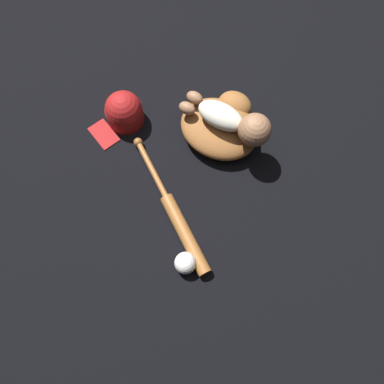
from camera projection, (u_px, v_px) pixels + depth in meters
ground_plane at (200, 139)px, 1.43m from camera, size 6.00×6.00×0.00m
baseball_glove at (222, 125)px, 1.39m from camera, size 0.34×0.33×0.10m
baby_figure at (235, 122)px, 1.29m from camera, size 0.35×0.15×0.11m
baseball_bat at (178, 220)px, 1.29m from camera, size 0.45×0.39×0.05m
baseball at (185, 263)px, 1.23m from camera, size 0.07×0.07×0.07m
baseball_cap at (124, 112)px, 1.40m from camera, size 0.19×0.22×0.14m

